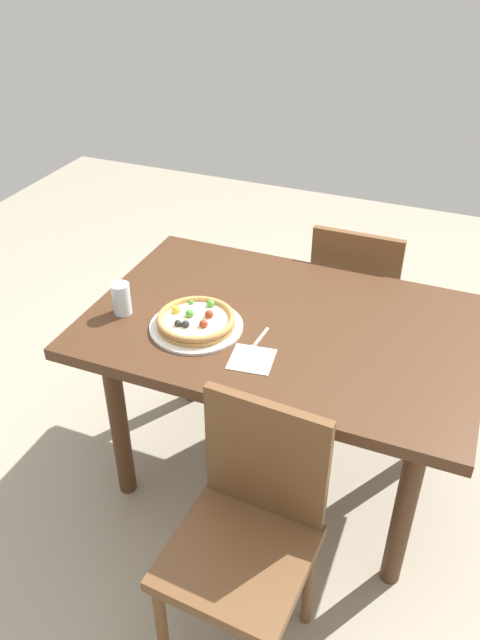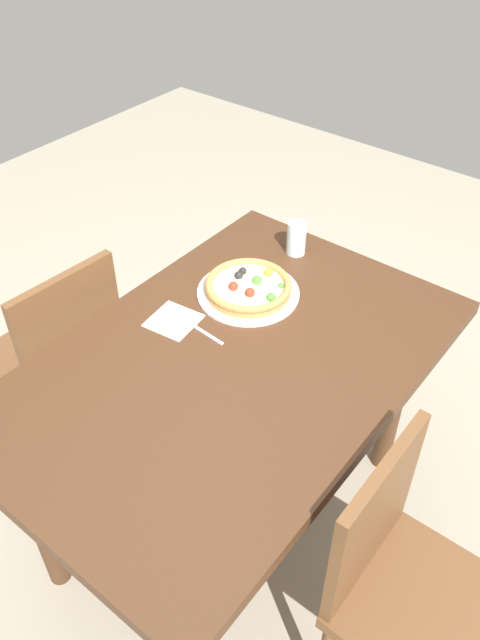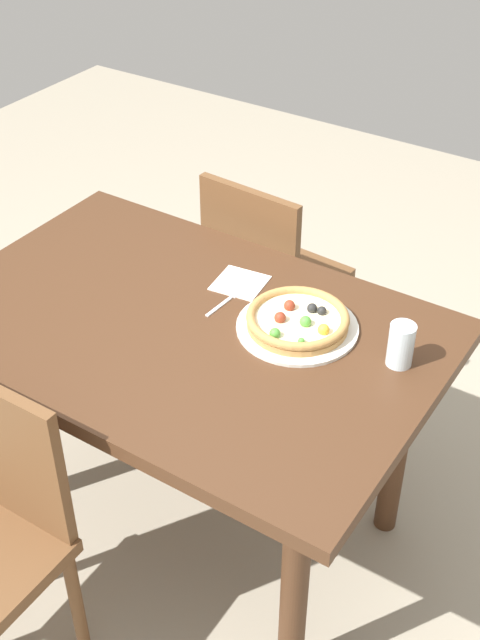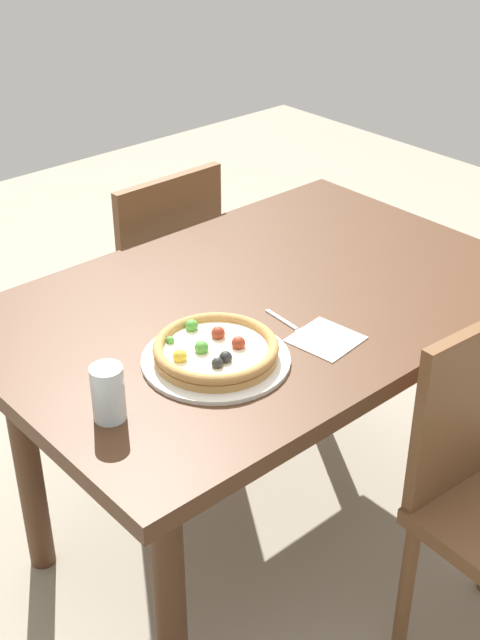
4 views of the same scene
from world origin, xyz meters
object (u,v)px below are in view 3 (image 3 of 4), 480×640
at_px(dining_table, 185,353).
at_px(pizza, 298,320).
at_px(fork, 228,300).
at_px(drinking_glass, 401,345).
at_px(chair_far, 269,278).
at_px(plate, 297,327).
at_px(napkin, 240,283).

height_order(dining_table, pizza, pizza).
distance_m(fork, drinking_glass, 0.52).
bearing_deg(drinking_glass, chair_far, 143.64).
bearing_deg(fork, dining_table, 168.78).
bearing_deg(plate, fork, 177.66).
bearing_deg(pizza, plate, 137.59).
relative_size(chair_far, drinking_glass, 7.57).
height_order(plate, fork, plate).
height_order(dining_table, chair_far, chair_far).
bearing_deg(pizza, dining_table, -151.60).
bearing_deg(fork, drinking_glass, -85.51).
xyz_separation_m(fork, napkin, (-0.02, 0.09, -0.00)).
xyz_separation_m(chair_far, pizza, (0.40, -0.52, 0.31)).
relative_size(drinking_glass, napkin, 0.85).
relative_size(pizza, drinking_glass, 2.32).
bearing_deg(napkin, drinking_glass, -8.81).
xyz_separation_m(chair_far, plate, (0.40, -0.52, 0.28)).
bearing_deg(dining_table, fork, 74.85).
relative_size(chair_far, fork, 5.43).
bearing_deg(drinking_glass, pizza, -177.02).
bearing_deg(napkin, pizza, -21.59).
xyz_separation_m(plate, drinking_glass, (0.29, 0.01, 0.05)).
height_order(chair_far, napkin, chair_far).
distance_m(pizza, fork, 0.23).
xyz_separation_m(chair_far, fork, (0.17, -0.51, 0.28)).
relative_size(plate, pizza, 1.19).
distance_m(pizza, drinking_glass, 0.29).
bearing_deg(fork, chair_far, 22.62).
distance_m(chair_far, napkin, 0.53).
distance_m(fork, napkin, 0.09).
bearing_deg(dining_table, plate, 28.54).
relative_size(pizza, napkin, 1.97).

